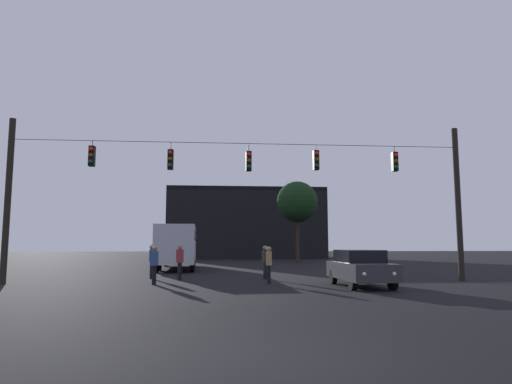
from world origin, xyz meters
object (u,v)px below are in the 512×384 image
Objects in this scene: city_bus at (178,243)px; pedestrian_near_bus at (151,259)px; tree_left_silhouette at (297,202)px; pedestrian_crossing_right at (180,260)px; pedestrian_trailing at (269,263)px; pedestrian_crossing_left at (265,260)px; car_near_right at (360,267)px; pedestrian_crossing_center at (154,263)px.

pedestrian_near_bus is at bearing -93.09° from city_bus.
pedestrian_near_bus is 22.45m from tree_left_silhouette.
pedestrian_crossing_right is at bearing -84.48° from city_bus.
city_bus is 6.70× the size of pedestrian_trailing.
car_near_right is at bearing -51.42° from pedestrian_crossing_left.
car_near_right is 24.68m from tree_left_silhouette.
pedestrian_trailing is (5.68, -3.50, -0.04)m from pedestrian_near_bus.
pedestrian_crossing_left is 2.79m from pedestrian_trailing.
pedestrian_near_bus is 6.68m from pedestrian_trailing.
pedestrian_crossing_left reaches higher than pedestrian_crossing_center.
car_near_right is 2.53× the size of pedestrian_near_bus.
city_bus is 6.58× the size of pedestrian_crossing_left.
pedestrian_crossing_right is (-7.81, 4.04, 0.19)m from car_near_right.
car_near_right is 2.59× the size of pedestrian_crossing_left.
city_bus is 6.44× the size of pedestrian_near_bus.
tree_left_silhouette is (9.46, 20.07, 4.80)m from pedestrian_crossing_right.
pedestrian_near_bus is 1.04× the size of pedestrian_trailing.
pedestrian_near_bus is (-9.34, 5.14, 0.18)m from car_near_right.
pedestrian_trailing is at bearing -92.78° from pedestrian_crossing_left.
pedestrian_crossing_center is (-8.72, 1.68, 0.15)m from car_near_right.
pedestrian_crossing_left is at bearing 27.84° from pedestrian_crossing_center.
pedestrian_crossing_center is at bearing -79.77° from pedestrian_near_bus.
pedestrian_trailing is at bearing -68.29° from city_bus.
car_near_right is 2.63× the size of pedestrian_trailing.
pedestrian_crossing_right is (0.91, 2.36, 0.04)m from pedestrian_crossing_center.
city_bus is at bearing 86.91° from pedestrian_near_bus.
pedestrian_crossing_center is 25.18m from tree_left_silhouette.
tree_left_silhouette is (1.65, 24.11, 5.00)m from car_near_right.
pedestrian_trailing is 23.60m from tree_left_silhouette.
city_bus is 17.12m from car_near_right.
pedestrian_crossing_center is 0.96× the size of pedestrian_crossing_right.
pedestrian_crossing_left is 0.98× the size of pedestrian_near_bus.
city_bus is 11.54m from pedestrian_crossing_left.
tree_left_silhouette is at bearing 86.08° from car_near_right.
pedestrian_crossing_center is 5.06m from pedestrian_trailing.
pedestrian_crossing_left is 5.87m from pedestrian_crossing_center.
car_near_right is at bearing -93.92° from tree_left_silhouette.
car_near_right is at bearing -28.80° from pedestrian_near_bus.
city_bus reaches higher than pedestrian_crossing_left.
tree_left_silhouette reaches higher than pedestrian_trailing.
pedestrian_crossing_right is 1.01× the size of pedestrian_near_bus.
pedestrian_crossing_right is (-4.28, -0.38, 0.04)m from pedestrian_crossing_left.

